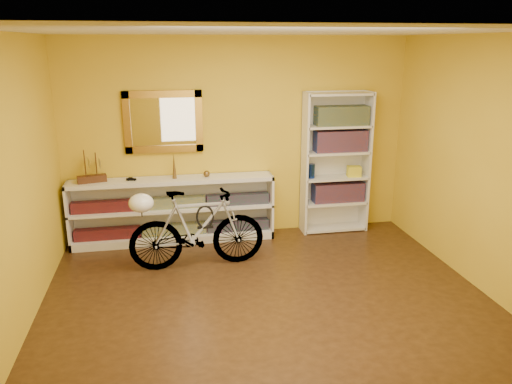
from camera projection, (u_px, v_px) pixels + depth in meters
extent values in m
cube|color=black|center=(269.00, 302.00, 5.07)|extent=(4.50, 4.00, 0.01)
cube|color=silver|center=(271.00, 31.00, 4.32)|extent=(4.50, 4.00, 0.01)
cube|color=gold|center=(238.00, 139.00, 6.59)|extent=(4.50, 0.01, 2.60)
cube|color=gold|center=(12.00, 189.00, 4.30)|extent=(0.01, 4.00, 2.60)
cube|color=gold|center=(487.00, 167.00, 5.09)|extent=(0.01, 4.00, 2.60)
cube|color=brown|center=(163.00, 122.00, 6.31)|extent=(0.98, 0.06, 0.78)
cube|color=silver|center=(303.00, 211.00, 7.02)|extent=(0.09, 0.02, 0.09)
cube|color=black|center=(174.00, 229.00, 6.56)|extent=(2.50, 0.13, 0.14)
cube|color=navy|center=(173.00, 203.00, 6.45)|extent=(2.50, 0.13, 0.14)
imported|color=black|center=(131.00, 180.00, 6.29)|extent=(0.00, 0.00, 0.00)
cone|color=brown|center=(174.00, 166.00, 6.34)|extent=(0.06, 0.06, 0.32)
sphere|color=brown|center=(207.00, 174.00, 6.45)|extent=(0.08, 0.08, 0.08)
cube|color=maroon|center=(338.00, 192.00, 6.88)|extent=(0.70, 0.22, 0.26)
cube|color=maroon|center=(340.00, 141.00, 6.68)|extent=(0.70, 0.22, 0.28)
cube|color=navy|center=(342.00, 115.00, 6.58)|extent=(0.70, 0.22, 0.25)
cylinder|color=navy|center=(312.00, 171.00, 6.70)|extent=(0.09, 0.09, 0.19)
cube|color=maroon|center=(322.00, 119.00, 6.58)|extent=(0.16, 0.16, 0.16)
cube|color=yellow|center=(354.00, 171.00, 6.80)|extent=(0.19, 0.14, 0.14)
imported|color=silver|center=(197.00, 229.00, 5.74)|extent=(0.48, 1.60, 0.93)
ellipsoid|color=white|center=(141.00, 203.00, 5.51)|extent=(0.28, 0.26, 0.21)
torus|color=black|center=(205.00, 217.00, 5.72)|extent=(0.20, 0.02, 0.20)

